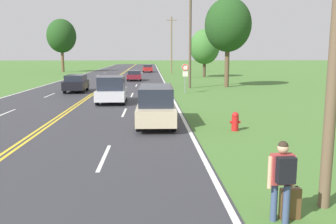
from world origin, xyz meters
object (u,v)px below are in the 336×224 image
Objects in this scene: tree_left_verge at (228,25)px; car_silver_van_approaching at (112,89)px; fire_hydrant at (235,121)px; traffic_sign at (185,71)px; tree_behind_sign at (205,47)px; tree_mid_treeline at (61,36)px; hitchhiker_person at (283,174)px; suitcase at (290,204)px; car_maroon_hatchback_mid_far at (134,75)px; car_red_hatchback_receding at (148,68)px; car_champagne_van_nearest at (156,105)px; car_black_hatchback_mid_near at (76,83)px.

tree_left_verge is 2.26× the size of car_silver_van_approaching.
fire_hydrant is 11.33m from car_silver_van_approaching.
traffic_sign is 22.77m from tree_behind_sign.
tree_mid_treeline is at bearing 110.60° from fire_hydrant.
hitchhiker_person is 18.70m from car_silver_van_approaching.
traffic_sign reaches higher than suitcase.
car_maroon_hatchback_mid_far is at bearing 2.47° from hitchhiker_person.
hitchhiker_person is 0.24× the size of tree_behind_sign.
fire_hydrant is 0.22× the size of car_maroon_hatchback_mid_far.
suitcase is at bearing -90.44° from traffic_sign.
fire_hydrant is at bearing 2.04° from car_red_hatchback_receding.
tree_left_verge is 16.46m from tree_behind_sign.
car_champagne_van_nearest is at bearing 3.36° from car_maroon_hatchback_mid_far.
fire_hydrant is (0.88, 8.41, 0.10)m from suitcase.
traffic_sign is 0.61× the size of car_red_hatchback_receding.
car_black_hatchback_mid_near is 14.42m from car_maroon_hatchback_mid_far.
hitchhiker_person reaches higher than fire_hydrant.
tree_mid_treeline is (-20.35, 54.14, 6.31)m from fire_hydrant.
car_maroon_hatchback_mid_far is 0.92× the size of car_red_hatchback_receding.
tree_left_verge reaches higher than hitchhiker_person.
car_silver_van_approaching is at bearing -110.78° from tree_behind_sign.
traffic_sign is (-0.70, 15.29, 1.47)m from fire_hydrant.
car_black_hatchback_mid_near is (-9.56, 1.48, -1.07)m from traffic_sign.
fire_hydrant is at bearing -69.40° from tree_mid_treeline.
car_black_hatchback_mid_near is at bearing -154.67° from car_champagne_van_nearest.
tree_mid_treeline is at bearing -98.59° from car_red_hatchback_receding.
fire_hydrant is 0.21× the size of car_silver_van_approaching.
tree_left_verge is at bearing 159.86° from car_champagne_van_nearest.
tree_behind_sign is 12.71m from car_maroon_hatchback_mid_far.
car_red_hatchback_receding reaches higher than suitcase.
car_black_hatchback_mid_near is at bearing 15.54° from hitchhiker_person.
car_champagne_van_nearest is at bearing 10.00° from suitcase.
car_champagne_van_nearest is at bearing 155.02° from fire_hydrant.
tree_mid_treeline is (-24.64, 16.78, 2.33)m from tree_behind_sign.
hitchhiker_person is 46.39m from tree_behind_sign.
suitcase is at bearing 5.89° from car_maroon_hatchback_mid_far.
traffic_sign is at bearing 2.84° from car_red_hatchback_receding.
car_maroon_hatchback_mid_far is (-9.84, 9.47, -5.48)m from tree_left_verge.
fire_hydrant is at bearing -11.80° from hitchhiker_person.
suitcase is 60.93m from car_red_hatchback_receding.
tree_left_verge is 41.20m from tree_mid_treeline.
tree_behind_sign is (5.18, 45.77, 4.08)m from suitcase.
hitchhiker_person is 2.38× the size of suitcase.
hitchhiker_person reaches higher than car_red_hatchback_receding.
traffic_sign reaches higher than car_red_hatchback_receding.
traffic_sign is 8.22m from car_silver_van_approaching.
tree_behind_sign reaches higher than fire_hydrant.
car_silver_van_approaching is 43.10m from car_red_hatchback_receding.
car_black_hatchback_mid_near is at bearing -74.89° from tree_mid_treeline.
car_black_hatchback_mid_near is at bearing 16.19° from suitcase.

